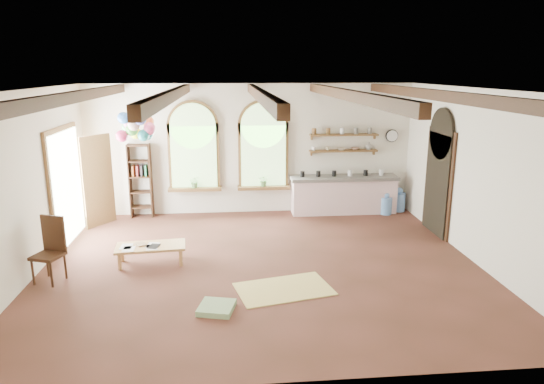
{
  "coord_description": "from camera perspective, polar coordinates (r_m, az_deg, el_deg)",
  "views": [
    {
      "loc": [
        -0.58,
        -8.36,
        3.53
      ],
      "look_at": [
        0.25,
        0.6,
        1.24
      ],
      "focal_mm": 32.0,
      "sensor_mm": 36.0,
      "label": 1
    }
  ],
  "objects": [
    {
      "name": "shelf_vase",
      "position": [
        12.41,
        11.34,
        5.35
      ],
      "size": [
        0.18,
        0.18,
        0.19
      ],
      "primitive_type": "imported",
      "color": "slate",
      "rests_on": "wall_shelf_lower"
    },
    {
      "name": "water_jug_b",
      "position": [
        12.43,
        13.27,
        -1.46
      ],
      "size": [
        0.29,
        0.29,
        0.56
      ],
      "color": "#5B89C4",
      "rests_on": "floor"
    },
    {
      "name": "kitchen_counter",
      "position": [
        12.3,
        8.41,
        -0.26
      ],
      "size": [
        2.68,
        0.62,
        0.94
      ],
      "color": "beige",
      "rests_on": "floor"
    },
    {
      "name": "water_jug_a",
      "position": [
        12.77,
        14.71,
        -1.02
      ],
      "size": [
        0.32,
        0.32,
        0.61
      ],
      "color": "#5B89C4",
      "rests_on": "floor"
    },
    {
      "name": "floor",
      "position": [
        9.1,
        -1.24,
        -8.57
      ],
      "size": [
        8.0,
        8.0,
        0.0
      ],
      "primitive_type": "plane",
      "color": "brown",
      "rests_on": "ground"
    },
    {
      "name": "ceiling_beams",
      "position": [
        8.4,
        -1.36,
        11.32
      ],
      "size": [
        6.2,
        6.8,
        0.18
      ],
      "primitive_type": null,
      "color": "#3B2012",
      "rests_on": "ceiling"
    },
    {
      "name": "bookshelf",
      "position": [
        12.16,
        -15.21,
        1.27
      ],
      "size": [
        0.53,
        0.32,
        1.8
      ],
      "color": "#3B2012",
      "rests_on": "floor"
    },
    {
      "name": "right_doorway",
      "position": [
        11.12,
        18.88,
        0.87
      ],
      "size": [
        0.1,
        1.3,
        2.4
      ],
      "primitive_type": "cube",
      "color": "black",
      "rests_on": "floor"
    },
    {
      "name": "shelf_bowl_a",
      "position": [
        12.24,
        8.17,
        5.03
      ],
      "size": [
        0.22,
        0.22,
        0.05
      ],
      "primitive_type": "imported",
      "color": "beige",
      "rests_on": "wall_shelf_lower"
    },
    {
      "name": "table_book",
      "position": [
        9.36,
        -15.67,
        -6.03
      ],
      "size": [
        0.27,
        0.3,
        0.02
      ],
      "primitive_type": "imported",
      "rotation": [
        0.0,
        0.0,
        0.53
      ],
      "color": "olive",
      "rests_on": "coffee_table"
    },
    {
      "name": "balloon_cluster",
      "position": [
        10.79,
        -15.58,
        7.38
      ],
      "size": [
        0.81,
        0.89,
        1.16
      ],
      "color": "silver",
      "rests_on": "floor"
    },
    {
      "name": "shelf_bowl_b",
      "position": [
        12.32,
        9.76,
        5.05
      ],
      "size": [
        0.2,
        0.2,
        0.06
      ],
      "primitive_type": "imported",
      "color": "#8C664C",
      "rests_on": "wall_shelf_lower"
    },
    {
      "name": "wall_clock",
      "position": [
        12.62,
        13.93,
        6.43
      ],
      "size": [
        0.32,
        0.04,
        0.32
      ],
      "primitive_type": "cylinder",
      "rotation": [
        1.57,
        0.0,
        0.0
      ],
      "color": "black",
      "rests_on": "wall_back"
    },
    {
      "name": "shelf_cup_a",
      "position": [
        12.09,
        4.93,
        5.12
      ],
      "size": [
        0.12,
        0.1,
        0.1
      ],
      "primitive_type": "imported",
      "color": "white",
      "rests_on": "wall_shelf_lower"
    },
    {
      "name": "shelf_cup_b",
      "position": [
        12.16,
        6.56,
        5.12
      ],
      "size": [
        0.1,
        0.1,
        0.09
      ],
      "primitive_type": "imported",
      "color": "beige",
      "rests_on": "wall_shelf_lower"
    },
    {
      "name": "potted_plant_right",
      "position": [
        12.02,
        -0.97,
        1.39
      ],
      "size": [
        0.27,
        0.23,
        0.3
      ],
      "primitive_type": "imported",
      "color": "#598C4C",
      "rests_on": "window_right"
    },
    {
      "name": "left_doorway",
      "position": [
        10.97,
        -23.05,
        0.58
      ],
      "size": [
        0.1,
        1.9,
        2.5
      ],
      "primitive_type": "cube",
      "color": "brown",
      "rests_on": "floor"
    },
    {
      "name": "tablet",
      "position": [
        9.23,
        -13.7,
        -6.21
      ],
      "size": [
        0.23,
        0.28,
        0.01
      ],
      "primitive_type": "cube",
      "rotation": [
        0.0,
        0.0,
        -0.23
      ],
      "color": "black",
      "rests_on": "coffee_table"
    },
    {
      "name": "potted_plant_left",
      "position": [
        12.02,
        -9.08,
        1.2
      ],
      "size": [
        0.27,
        0.23,
        0.3
      ],
      "primitive_type": "imported",
      "color": "#598C4C",
      "rests_on": "window_left"
    },
    {
      "name": "floor_cushion",
      "position": [
        7.55,
        -6.54,
        -13.36
      ],
      "size": [
        0.62,
        0.62,
        0.09
      ],
      "primitive_type": "cube",
      "rotation": [
        0.0,
        0.0,
        -0.24
      ],
      "color": "gray",
      "rests_on": "floor"
    },
    {
      "name": "wall_shelf_upper",
      "position": [
        12.2,
        8.46,
        6.67
      ],
      "size": [
        1.7,
        0.24,
        0.04
      ],
      "primitive_type": "cube",
      "color": "brown",
      "rests_on": "wall_back"
    },
    {
      "name": "floor_mat",
      "position": [
        8.16,
        1.42,
        -11.33
      ],
      "size": [
        1.7,
        1.26,
        0.02
      ],
      "primitive_type": "cube",
      "rotation": [
        0.0,
        0.0,
        0.23
      ],
      "color": "#D7C86B",
      "rests_on": "floor"
    },
    {
      "name": "window_left",
      "position": [
        11.97,
        -9.2,
        4.96
      ],
      "size": [
        1.3,
        0.28,
        2.2
      ],
      "color": "brown",
      "rests_on": "floor"
    },
    {
      "name": "window_right",
      "position": [
        11.98,
        -1.03,
        5.15
      ],
      "size": [
        1.3,
        0.28,
        2.2
      ],
      "color": "brown",
      "rests_on": "floor"
    },
    {
      "name": "coffee_table",
      "position": [
        9.32,
        -14.08,
        -6.35
      ],
      "size": [
        1.31,
        0.69,
        0.36
      ],
      "color": "tan",
      "rests_on": "floor"
    },
    {
      "name": "wall_shelf_lower",
      "position": [
        12.25,
        8.39,
        4.82
      ],
      "size": [
        1.7,
        0.24,
        0.04
      ],
      "primitive_type": "cube",
      "color": "brown",
      "rests_on": "wall_back"
    },
    {
      "name": "side_chair",
      "position": [
        9.15,
        -24.68,
        -7.62
      ],
      "size": [
        0.57,
        0.57,
        1.12
      ],
      "color": "#3B2012",
      "rests_on": "floor"
    }
  ]
}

